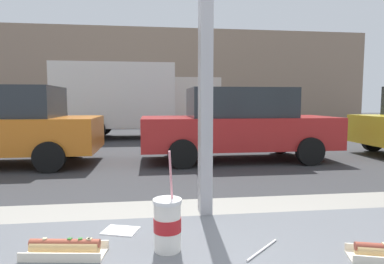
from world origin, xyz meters
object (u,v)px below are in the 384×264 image
object	(u,v)px
parked_car_red	(238,124)
box_truck	(135,98)
soda_cup_right	(167,224)
hotdog_tray_near	(65,248)

from	to	relation	value
parked_car_red	box_truck	bearing A→B (deg)	116.67
soda_cup_right	parked_car_red	size ratio (longest dim) A/B	0.07
hotdog_tray_near	soda_cup_right	bearing A→B (deg)	-1.00
hotdog_tray_near	box_truck	bearing A→B (deg)	91.43
hotdog_tray_near	parked_car_red	world-z (taller)	parked_car_red
hotdog_tray_near	parked_car_red	size ratio (longest dim) A/B	0.05
parked_car_red	soda_cup_right	bearing A→B (deg)	-107.07
box_truck	parked_car_red	bearing A→B (deg)	-63.33
soda_cup_right	parked_car_red	distance (m)	7.16
soda_cup_right	box_truck	distance (m)	12.28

